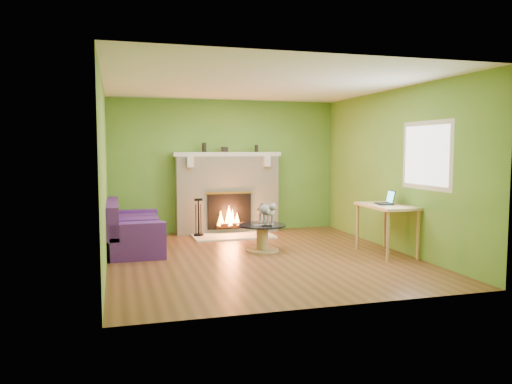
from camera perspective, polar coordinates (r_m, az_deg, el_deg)
floor at (r=7.66m, az=0.51°, el=-7.43°), size 5.00×5.00×0.00m
ceiling at (r=7.54m, az=0.53°, el=12.24°), size 5.00×5.00×0.00m
wall_back at (r=9.92m, az=-3.55°, el=2.97°), size 5.00×0.00×5.00m
wall_front at (r=5.15m, az=8.36°, el=1.05°), size 5.00×0.00×5.00m
wall_left at (r=7.19m, az=-16.96°, el=2.00°), size 0.00×5.00×5.00m
wall_right at (r=8.41m, az=15.42°, el=2.44°), size 0.00×5.00×5.00m
window_frame at (r=7.64m, az=18.90°, el=3.98°), size 0.00×1.20×1.20m
window_pane at (r=7.63m, az=18.85°, el=3.98°), size 0.00×1.06×1.06m
fireplace at (r=9.77m, az=-3.30°, el=-0.16°), size 2.10×0.46×1.58m
hearth at (r=9.37m, az=-2.59°, el=-5.05°), size 1.50×0.75×0.03m
mantel at (r=9.71m, az=-3.30°, el=4.34°), size 2.10×0.28×0.08m
sofa at (r=8.36m, az=-13.97°, el=-4.36°), size 0.85×1.79×0.80m
coffee_table at (r=8.06m, az=0.72°, el=-5.02°), size 0.76×0.76×0.43m
desk at (r=8.02m, az=14.72°, el=-2.09°), size 0.61×1.05×0.78m
cat at (r=8.07m, az=1.17°, el=-2.36°), size 0.31×0.62×0.37m
remote_silver at (r=7.89m, az=0.27°, el=-3.83°), size 0.17×0.05×0.02m
remote_black at (r=7.86m, az=1.24°, el=-3.86°), size 0.16×0.10×0.02m
laptop at (r=8.03m, az=14.45°, el=-0.60°), size 0.31×0.34×0.22m
fire_tools at (r=9.34m, az=-6.58°, el=-2.85°), size 0.19×0.19×0.70m
mantel_vase_left at (r=9.65m, az=-5.95°, el=5.09°), size 0.08×0.08×0.18m
mantel_vase_right at (r=9.88m, az=0.04°, el=5.00°), size 0.07×0.07×0.14m
mantel_box at (r=9.73m, az=-3.60°, el=4.87°), size 0.12×0.08×0.10m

